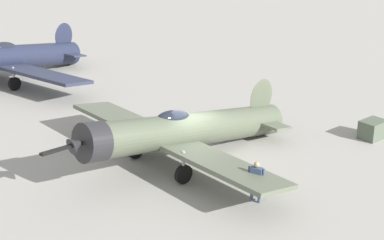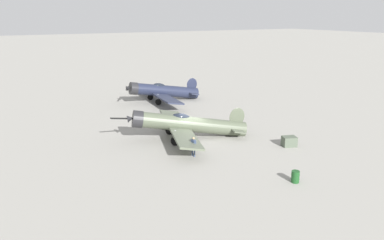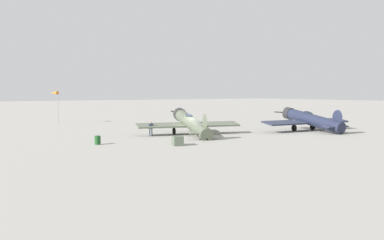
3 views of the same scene
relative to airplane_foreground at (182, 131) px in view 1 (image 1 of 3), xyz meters
The scene contains 5 objects.
ground_plane 1.52m from the airplane_foreground, 16.92° to the right, with size 400.00×400.00×0.00m, color gray.
airplane_foreground is the anchor object (origin of this frame).
airplane_mid_apron 16.04m from the airplane_foreground, 73.67° to the left, with size 10.59×13.46×3.00m.
ground_crew_mechanic 4.65m from the airplane_foreground, 110.73° to the right, with size 0.28×0.65×1.67m.
equipment_crate 9.46m from the airplane_foreground, 41.73° to the right, with size 1.43×1.24×0.89m.
Camera 1 is at (-20.92, -12.95, 11.16)m, focal length 57.01 mm.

